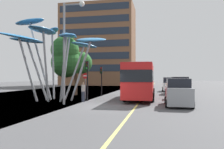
{
  "coord_description": "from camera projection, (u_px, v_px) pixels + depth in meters",
  "views": [
    {
      "loc": [
        4.23,
        -17.33,
        2.26
      ],
      "look_at": [
        -0.52,
        5.86,
        2.5
      ],
      "focal_mm": 37.12,
      "sensor_mm": 36.0,
      "label": 1
    }
  ],
  "objects": [
    {
      "name": "ground",
      "position": [
        95.0,
        107.0,
        17.93
      ],
      "size": [
        120.0,
        240.0,
        0.1
      ],
      "color": "#4C4C4F"
    },
    {
      "name": "traffic_light_kerb_far",
      "position": [
        101.0,
        75.0,
        27.24
      ],
      "size": [
        0.28,
        0.42,
        3.43
      ],
      "color": "black",
      "rests_on": "ground"
    },
    {
      "name": "car_parked_far",
      "position": [
        173.0,
        86.0,
        30.39
      ],
      "size": [
        1.9,
        4.5,
        2.19
      ],
      "color": "silver",
      "rests_on": "ground"
    },
    {
      "name": "traffic_light_kerb_near",
      "position": [
        87.0,
        72.0,
        21.68
      ],
      "size": [
        0.28,
        0.42,
        3.73
      ],
      "color": "black",
      "rests_on": "ground"
    },
    {
      "name": "leaf_sculpture",
      "position": [
        55.0,
        40.0,
        22.77
      ],
      "size": [
        10.07,
        10.19,
        8.25
      ],
      "color": "#9EA0A5",
      "rests_on": "ground"
    },
    {
      "name": "car_parked_near",
      "position": [
        178.0,
        93.0,
        18.0
      ],
      "size": [
        2.03,
        4.44,
        2.13
      ],
      "color": "gray",
      "rests_on": "ground"
    },
    {
      "name": "street_lamp",
      "position": [
        69.0,
        40.0,
        18.99
      ],
      "size": [
        1.86,
        0.44,
        8.42
      ],
      "color": "gray",
      "rests_on": "ground"
    },
    {
      "name": "pedestrian",
      "position": [
        83.0,
        92.0,
        20.95
      ],
      "size": [
        0.34,
        0.34,
        1.76
      ],
      "color": "#2D3342",
      "rests_on": "ground"
    },
    {
      "name": "backdrop_building",
      "position": [
        98.0,
        46.0,
        63.82
      ],
      "size": [
        19.47,
        10.29,
        21.72
      ],
      "color": "brown",
      "rests_on": "ground"
    },
    {
      "name": "car_side_street",
      "position": [
        169.0,
        85.0,
        36.16
      ],
      "size": [
        1.96,
        4.06,
        2.17
      ],
      "color": "silver",
      "rests_on": "ground"
    },
    {
      "name": "red_bus",
      "position": [
        140.0,
        79.0,
        23.66
      ],
      "size": [
        2.96,
        10.6,
        3.7
      ],
      "color": "red",
      "rests_on": "ground"
    },
    {
      "name": "car_parked_mid",
      "position": [
        179.0,
        88.0,
        24.06
      ],
      "size": [
        1.97,
        3.92,
        2.26
      ],
      "color": "gray",
      "rests_on": "ground"
    },
    {
      "name": "no_entry_sign",
      "position": [
        85.0,
        82.0,
        23.6
      ],
      "size": [
        0.6,
        0.12,
        2.66
      ],
      "color": "gray",
      "rests_on": "ground"
    },
    {
      "name": "tree_pavement_near",
      "position": [
        69.0,
        59.0,
        28.56
      ],
      "size": [
        4.71,
        4.69,
        7.24
      ],
      "color": "brown",
      "rests_on": "ground"
    }
  ]
}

